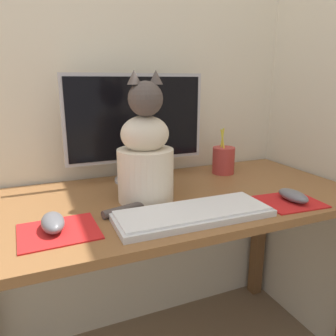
# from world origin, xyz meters

# --- Properties ---
(wall_back) EXTENTS (7.00, 0.04, 2.50)m
(wall_back) POSITION_xyz_m (0.00, 0.33, 1.25)
(wall_back) COLOR beige
(wall_back) RESTS_ON ground_plane
(desk) EXTENTS (1.31, 0.61, 0.70)m
(desk) POSITION_xyz_m (0.00, 0.00, 0.60)
(desk) COLOR brown
(desk) RESTS_ON ground_plane
(monitor) EXTENTS (0.52, 0.17, 0.39)m
(monitor) POSITION_xyz_m (-0.03, 0.21, 0.91)
(monitor) COLOR #B2B2B7
(monitor) RESTS_ON desk
(keyboard) EXTENTS (0.44, 0.17, 0.02)m
(keyboard) POSITION_xyz_m (0.01, -0.18, 0.71)
(keyboard) COLOR silver
(keyboard) RESTS_ON desk
(mousepad_left) EXTENTS (0.20, 0.18, 0.00)m
(mousepad_left) POSITION_xyz_m (-0.34, -0.13, 0.70)
(mousepad_left) COLOR red
(mousepad_left) RESTS_ON desk
(mousepad_right) EXTENTS (0.19, 0.17, 0.00)m
(mousepad_right) POSITION_xyz_m (0.34, -0.20, 0.70)
(mousepad_right) COLOR red
(mousepad_right) RESTS_ON desk
(computer_mouse_left) EXTENTS (0.06, 0.11, 0.04)m
(computer_mouse_left) POSITION_xyz_m (-0.35, -0.12, 0.72)
(computer_mouse_left) COLOR slate
(computer_mouse_left) RESTS_ON mousepad_left
(computer_mouse_right) EXTENTS (0.06, 0.11, 0.03)m
(computer_mouse_right) POSITION_xyz_m (0.35, -0.20, 0.72)
(computer_mouse_right) COLOR slate
(computer_mouse_right) RESTS_ON mousepad_right
(cat) EXTENTS (0.26, 0.21, 0.40)m
(cat) POSITION_xyz_m (-0.06, -0.00, 0.85)
(cat) COLOR beige
(cat) RESTS_ON desk
(pen_cup) EXTENTS (0.09, 0.09, 0.18)m
(pen_cup) POSITION_xyz_m (0.33, 0.17, 0.75)
(pen_cup) COLOR #B23833
(pen_cup) RESTS_ON desk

